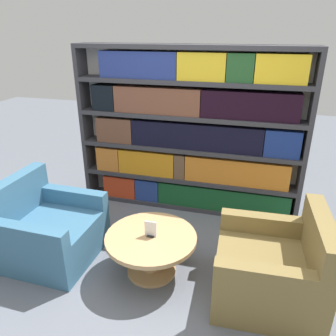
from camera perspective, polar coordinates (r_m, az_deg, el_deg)
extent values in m
plane|color=slate|center=(3.14, -2.86, -19.07)|extent=(14.00, 14.00, 0.00)
cube|color=silver|center=(3.99, 3.85, 6.66)|extent=(2.67, 0.05, 1.95)
cube|color=#333338|center=(4.33, -13.85, 7.34)|extent=(0.05, 0.30, 1.95)
cube|color=#333338|center=(3.84, 22.96, 4.16)|extent=(0.05, 0.30, 1.95)
cube|color=#333338|center=(4.25, 3.16, -6.19)|extent=(2.57, 0.30, 0.05)
cube|color=#333338|center=(4.09, 3.27, -1.72)|extent=(2.57, 0.30, 0.05)
cube|color=#333338|center=(3.94, 3.40, 3.44)|extent=(2.57, 0.30, 0.05)
cube|color=#333338|center=(3.82, 3.54, 8.96)|extent=(2.57, 0.30, 0.05)
cube|color=#333338|center=(3.75, 3.69, 14.75)|extent=(2.57, 0.30, 0.05)
cube|color=#333338|center=(3.71, 3.84, 20.34)|extent=(2.57, 0.30, 0.05)
cube|color=#BF381B|center=(4.40, -8.05, -2.91)|extent=(0.43, 0.20, 0.28)
cube|color=navy|center=(4.27, -3.39, -3.52)|extent=(0.31, 0.20, 0.28)
cube|color=#164C26|center=(4.09, 9.41, -5.08)|extent=(1.58, 0.20, 0.28)
cube|color=#C6712B|center=(4.30, -10.02, 1.82)|extent=(0.30, 0.20, 0.30)
cube|color=orange|center=(4.12, -3.54, 1.15)|extent=(0.71, 0.20, 0.30)
cube|color=brown|center=(4.01, 2.25, 0.55)|extent=(0.13, 0.20, 0.30)
cube|color=orange|center=(3.92, 11.79, -0.47)|extent=(1.19, 0.20, 0.30)
cube|color=brown|center=(4.13, -8.95, 6.71)|extent=(0.46, 0.20, 0.30)
cube|color=black|center=(3.84, 4.87, 5.65)|extent=(1.52, 0.20, 0.30)
cube|color=navy|center=(3.80, 19.28, 4.19)|extent=(0.38, 0.20, 0.30)
cube|color=black|center=(4.09, -10.81, 12.04)|extent=(0.28, 0.20, 0.30)
cube|color=brown|center=(3.85, -1.78, 11.75)|extent=(1.02, 0.20, 0.30)
cube|color=black|center=(3.68, 14.06, 10.56)|extent=(1.04, 0.20, 0.30)
cube|color=navy|center=(3.86, -5.03, 17.51)|extent=(0.90, 0.20, 0.29)
cube|color=gold|center=(3.68, 5.99, 17.19)|extent=(0.51, 0.20, 0.29)
cube|color=#214C24|center=(3.63, 12.55, 16.71)|extent=(0.28, 0.20, 0.29)
cube|color=gold|center=(3.63, 19.16, 16.02)|extent=(0.51, 0.20, 0.29)
cube|color=#386684|center=(3.50, -19.45, -11.40)|extent=(0.86, 0.86, 0.40)
cube|color=#386684|center=(3.51, -25.01, -4.65)|extent=(0.16, 0.84, 0.40)
cube|color=#386684|center=(3.08, -22.90, -10.75)|extent=(0.70, 0.13, 0.17)
cube|color=#386684|center=(3.57, -15.87, -4.87)|extent=(0.70, 0.13, 0.17)
cube|color=olive|center=(3.00, 16.74, -17.58)|extent=(0.88, 0.88, 0.40)
cube|color=olive|center=(2.82, 24.92, -11.61)|extent=(0.18, 0.85, 0.40)
cube|color=olive|center=(3.12, 15.74, -9.24)|extent=(0.71, 0.15, 0.17)
cube|color=olive|center=(2.54, 16.24, -17.85)|extent=(0.71, 0.15, 0.17)
cylinder|color=tan|center=(3.12, -2.92, -15.01)|extent=(0.15, 0.15, 0.36)
cylinder|color=tan|center=(3.23, -2.86, -17.29)|extent=(0.45, 0.45, 0.03)
cylinder|color=tan|center=(3.01, -3.00, -12.03)|extent=(0.83, 0.83, 0.04)
cube|color=black|center=(2.99, -3.01, -11.64)|extent=(0.07, 0.06, 0.01)
cube|color=white|center=(2.95, -3.04, -10.53)|extent=(0.11, 0.01, 0.15)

